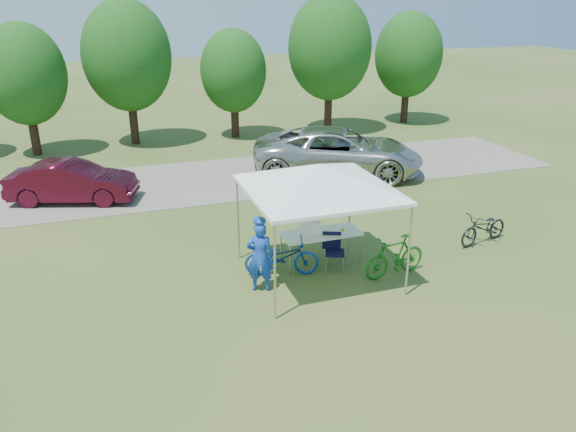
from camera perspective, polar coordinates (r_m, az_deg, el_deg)
name	(u,v)px	position (r m, az deg, el deg)	size (l,w,h in m)	color
ground	(317,275)	(13.32, 2.94, -6.04)	(100.00, 100.00, 0.00)	#2D5119
gravel_strip	(236,177)	(20.40, -5.35, 3.93)	(24.00, 5.00, 0.02)	gray
canopy	(319,167)	(12.32, 3.17, 4.96)	(4.53, 4.53, 3.00)	#A5A5AA
treeline	(193,60)	(25.46, -9.67, 15.37)	(24.89, 4.28, 6.30)	#382314
folding_table	(321,234)	(13.63, 3.37, -1.89)	(1.93, 0.80, 0.79)	white
folding_chair	(333,247)	(13.52, 4.63, -3.19)	(0.58, 0.62, 0.88)	black
cooler	(310,228)	(13.44, 2.21, -1.21)	(0.47, 0.32, 0.34)	white
ice_cream_cup	(342,230)	(13.75, 5.55, -1.38)	(0.08, 0.08, 0.06)	gold
cyclist	(260,257)	(12.35, -2.86, -4.15)	(0.59, 0.39, 1.63)	#1641B9
bike_blue	(282,257)	(13.14, -0.64, -4.18)	(0.61, 1.74, 0.91)	#113D99
bike_green	(395,256)	(13.32, 10.80, -4.02)	(0.47, 1.66, 1.00)	#186D1A
bike_dark	(484,228)	(15.68, 19.30, -1.15)	(0.58, 1.65, 0.87)	black
minivan	(338,152)	(20.51, 5.10, 6.52)	(2.79, 6.06, 1.68)	beige
sedan	(72,182)	(18.99, -21.07, 3.27)	(1.37, 3.92, 1.29)	#420B1A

